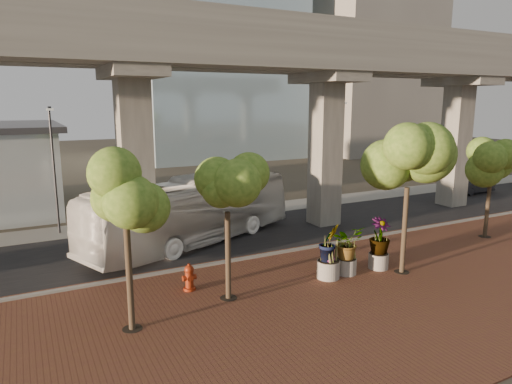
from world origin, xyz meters
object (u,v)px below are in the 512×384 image
transit_bus (192,212)px  parked_car (474,186)px  planter_front (347,245)px  fire_hydrant (189,277)px

transit_bus → parked_car: (26.49, 2.28, -1.18)m
transit_bus → planter_front: bearing=-171.1°
planter_front → transit_bus: bearing=120.9°
transit_bus → fire_hydrant: 6.79m
parked_car → planter_front: size_ratio=1.76×
planter_front → parked_car: bearing=24.8°
fire_hydrant → transit_bus: bearing=69.1°
transit_bus → planter_front: 9.09m
parked_car → planter_front: bearing=112.3°
planter_front → fire_hydrant: bearing=167.6°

